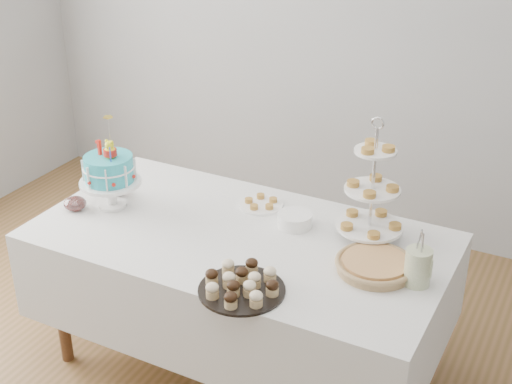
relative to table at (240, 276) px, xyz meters
The scene contains 11 objects.
walls 0.86m from the table, 90.00° to the right, with size 5.04×4.04×2.70m.
table is the anchor object (origin of this frame).
birthday_cake 0.78m from the table, behind, with size 0.30×0.30×0.46m.
cupcake_tray 0.53m from the table, 60.23° to the right, with size 0.36×0.36×0.08m.
pie 0.71m from the table, ahead, with size 0.34×0.34×0.05m.
tiered_stand 0.76m from the table, 24.06° to the left, with size 0.31×0.31×0.59m.
plate_stack 0.38m from the table, 45.07° to the left, with size 0.17×0.17×0.06m.
pastry_plate 0.39m from the table, 98.12° to the left, with size 0.22×0.22×0.03m.
jam_bowl_a 0.89m from the table, 169.43° to the right, with size 0.11×0.11×0.07m.
jam_bowl_b 0.81m from the table, behind, with size 0.10×0.10×0.06m.
utensil_pitcher 0.90m from the table, ahead, with size 0.12×0.11×0.25m.
Camera 1 is at (1.39, -2.20, 2.42)m, focal length 50.00 mm.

